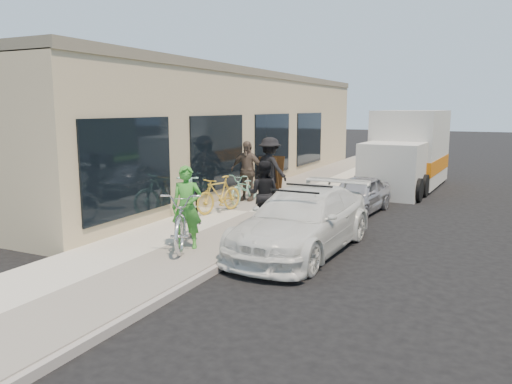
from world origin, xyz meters
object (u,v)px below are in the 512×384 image
(sandwich_board, at_px, (271,172))
(bystander_b, at_px, (247,171))
(bike_rack, at_px, (193,199))
(cruiser_bike_c, at_px, (219,194))
(man_standing, at_px, (263,194))
(cruiser_bike_a, at_px, (190,194))
(sedan_silver, at_px, (358,195))
(moving_truck, at_px, (407,154))
(woman_rider, at_px, (187,207))
(sedan_white, at_px, (302,220))
(bystander_a, at_px, (270,168))
(cruiser_bike_b, at_px, (245,188))
(tandem_bike, at_px, (187,218))

(sandwich_board, bearing_deg, bystander_b, -79.00)
(bike_rack, distance_m, cruiser_bike_c, 0.95)
(sandwich_board, xyz_separation_m, man_standing, (2.13, -5.28, 0.22))
(cruiser_bike_a, bearing_deg, sandwich_board, 61.60)
(sedan_silver, xyz_separation_m, moving_truck, (0.49, 5.25, 0.74))
(cruiser_bike_a, bearing_deg, cruiser_bike_c, 31.37)
(cruiser_bike_c, bearing_deg, cruiser_bike_a, -105.41)
(moving_truck, bearing_deg, woman_rider, -100.22)
(man_standing, distance_m, cruiser_bike_c, 2.02)
(man_standing, bearing_deg, bystander_b, -65.38)
(sandwich_board, xyz_separation_m, moving_truck, (4.06, 3.14, 0.54))
(moving_truck, xyz_separation_m, cruiser_bike_a, (-4.12, -8.21, -0.53))
(bike_rack, xyz_separation_m, man_standing, (1.97, -0.03, 0.28))
(sedan_white, distance_m, sedan_silver, 4.24)
(bike_rack, relative_size, sandwich_board, 0.75)
(bystander_b, bearing_deg, bystander_a, 44.38)
(sedan_white, relative_size, cruiser_bike_c, 2.82)
(cruiser_bike_b, bearing_deg, cruiser_bike_a, -100.57)
(tandem_bike, bearing_deg, woman_rider, -76.64)
(cruiser_bike_b, bearing_deg, sedan_silver, 10.84)
(sedan_white, xyz_separation_m, cruiser_bike_c, (-3.11, 2.01, -0.01))
(bystander_a, distance_m, bystander_b, 0.75)
(tandem_bike, bearing_deg, moving_truck, 51.88)
(woman_rider, bearing_deg, cruiser_bike_b, 79.17)
(tandem_bike, relative_size, cruiser_bike_a, 1.16)
(moving_truck, relative_size, cruiser_bike_a, 3.09)
(cruiser_bike_b, height_order, cruiser_bike_c, cruiser_bike_c)
(man_standing, bearing_deg, moving_truck, -111.37)
(bike_rack, bearing_deg, man_standing, -0.99)
(sedan_silver, bearing_deg, bike_rack, -131.81)
(sedan_white, distance_m, cruiser_bike_b, 4.77)
(cruiser_bike_c, distance_m, bystander_a, 2.53)
(sandwich_board, xyz_separation_m, sedan_white, (3.50, -6.33, -0.07))
(sandwich_board, bearing_deg, woman_rider, -73.66)
(tandem_bike, bearing_deg, cruiser_bike_c, 84.24)
(sedan_white, xyz_separation_m, man_standing, (-1.36, 1.05, 0.29))
(cruiser_bike_c, bearing_deg, sedan_white, -17.37)
(man_standing, bearing_deg, cruiser_bike_c, -37.26)
(bike_rack, distance_m, sedan_white, 3.51)
(tandem_bike, xyz_separation_m, cruiser_bike_a, (-1.48, 2.38, -0.01))
(sandwich_board, xyz_separation_m, bystander_a, (0.77, -1.86, 0.38))
(cruiser_bike_b, distance_m, bystander_b, 0.58)
(sedan_silver, xyz_separation_m, bystander_a, (-2.80, 0.24, 0.58))
(sandwich_board, xyz_separation_m, cruiser_bike_b, (0.36, -2.74, -0.13))
(cruiser_bike_a, xyz_separation_m, cruiser_bike_c, (0.44, 0.74, -0.09))
(woman_rider, distance_m, cruiser_bike_b, 5.00)
(cruiser_bike_a, bearing_deg, moving_truck, 35.64)
(moving_truck, height_order, cruiser_bike_b, moving_truck)
(sedan_white, relative_size, tandem_bike, 2.06)
(woman_rider, bearing_deg, bystander_a, 73.14)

